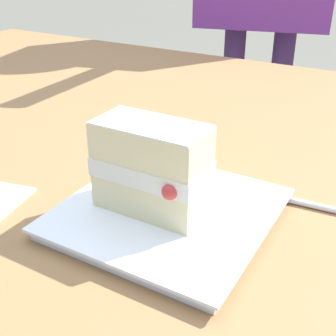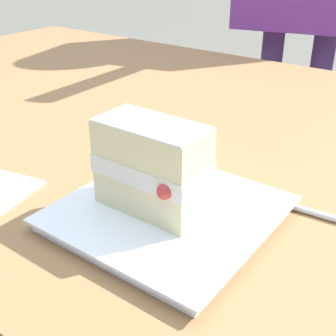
# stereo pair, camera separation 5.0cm
# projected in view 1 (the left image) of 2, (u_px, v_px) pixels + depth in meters

# --- Properties ---
(patio_table) EXTENTS (1.67, 0.98, 0.74)m
(patio_table) POSITION_uv_depth(u_px,v_px,m) (129.00, 153.00, 0.88)
(patio_table) COLOR olive
(patio_table) RESTS_ON ground
(dessert_plate) EXTENTS (0.23, 0.23, 0.02)m
(dessert_plate) POSITION_uv_depth(u_px,v_px,m) (168.00, 213.00, 0.52)
(dessert_plate) COLOR white
(dessert_plate) RESTS_ON patio_table
(cake_slice) EXTENTS (0.13, 0.07, 0.10)m
(cake_slice) POSITION_uv_depth(u_px,v_px,m) (152.00, 167.00, 0.50)
(cake_slice) COLOR beige
(cake_slice) RESTS_ON dessert_plate
(dessert_fork) EXTENTS (0.17, 0.03, 0.01)m
(dessert_fork) POSITION_uv_depth(u_px,v_px,m) (319.00, 207.00, 0.55)
(dessert_fork) COLOR silver
(dessert_fork) RESTS_ON patio_table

